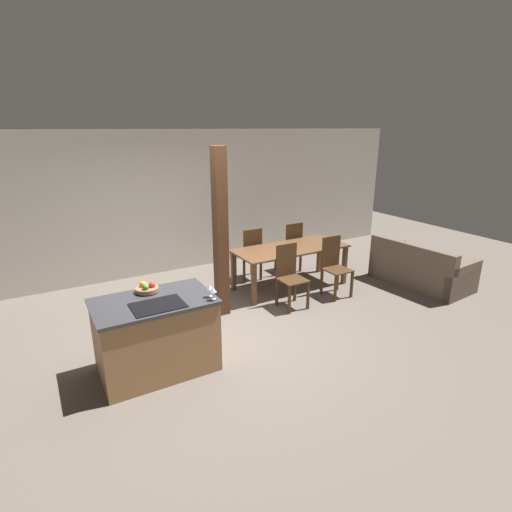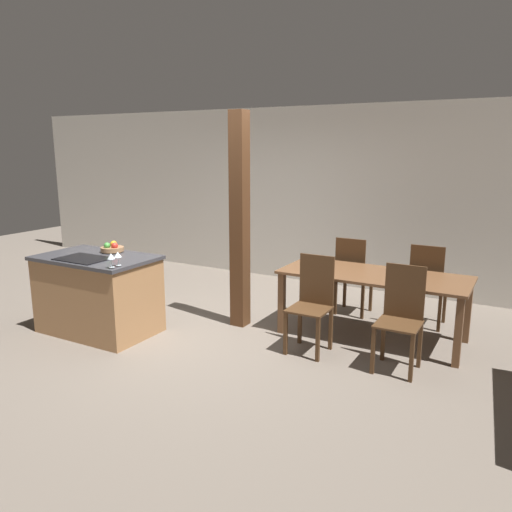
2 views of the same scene
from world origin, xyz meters
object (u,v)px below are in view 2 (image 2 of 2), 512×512
object	(u,v)px
dining_chair_near_left	(312,302)
dining_chair_far_left	(352,275)
dining_table	(374,282)
dining_chair_near_right	(401,316)
dining_chair_far_right	(427,284)
fruit_bowl	(112,248)
timber_post	(240,222)
wine_glass_middle	(118,255)
kitchen_island	(98,294)
wine_glass_near	(111,257)

from	to	relation	value
dining_chair_near_left	dining_chair_far_left	xyz separation A→B (m)	(0.00, 1.29, 0.00)
dining_table	dining_chair_near_right	size ratio (longest dim) A/B	2.02
dining_chair_near_left	dining_chair_near_right	xyz separation A→B (m)	(0.91, 0.00, 0.00)
dining_chair_near_right	dining_chair_far_right	size ratio (longest dim) A/B	1.00
fruit_bowl	dining_chair_near_right	world-z (taller)	fruit_bowl
dining_chair_far_left	timber_post	xyz separation A→B (m)	(-1.04, -1.00, 0.73)
timber_post	dining_chair_far_right	bearing A→B (deg)	27.20
wine_glass_middle	dining_table	xyz separation A→B (m)	(2.22, 1.59, -0.37)
kitchen_island	dining_chair_near_left	xyz separation A→B (m)	(2.35, 0.70, 0.07)
kitchen_island	dining_chair_near_right	world-z (taller)	dining_chair_near_right
dining_table	dining_chair_far_left	distance (m)	0.80
kitchen_island	dining_chair_near_right	xyz separation A→B (m)	(3.26, 0.70, 0.07)
fruit_bowl	dining_chair_near_right	xyz separation A→B (m)	(3.25, 0.44, -0.42)
wine_glass_near	timber_post	distance (m)	1.52
fruit_bowl	dining_chair_far_right	size ratio (longest dim) A/B	0.26
wine_glass_near	wine_glass_middle	bearing A→B (deg)	90.00
timber_post	dining_chair_near_right	bearing A→B (deg)	-8.40
timber_post	wine_glass_middle	bearing A→B (deg)	-120.34
wine_glass_near	dining_table	size ratio (longest dim) A/B	0.07
wine_glass_middle	dining_table	bearing A→B (deg)	35.58
wine_glass_near	dining_chair_far_right	world-z (taller)	wine_glass_near
dining_chair_near_right	timber_post	size ratio (longest dim) A/B	0.40
dining_chair_near_left	kitchen_island	bearing A→B (deg)	-163.46
wine_glass_near	dining_chair_far_right	size ratio (longest dim) A/B	0.14
dining_table	dining_chair_far_right	xyz separation A→B (m)	(0.45, 0.65, -0.12)
kitchen_island	dining_chair_far_left	world-z (taller)	dining_chair_far_left
wine_glass_middle	dining_chair_far_left	world-z (taller)	wine_glass_middle
kitchen_island	wine_glass_middle	world-z (taller)	wine_glass_middle
dining_chair_near_right	timber_post	distance (m)	2.10
wine_glass_middle	dining_chair_near_right	size ratio (longest dim) A/B	0.14
fruit_bowl	kitchen_island	bearing A→B (deg)	-90.93
fruit_bowl	wine_glass_near	world-z (taller)	wine_glass_near
wine_glass_near	dining_chair_near_left	world-z (taller)	wine_glass_near
wine_glass_near	wine_glass_middle	xyz separation A→B (m)	(0.00, 0.09, 0.00)
wine_glass_middle	dining_chair_far_right	xyz separation A→B (m)	(2.67, 2.23, -0.49)
fruit_bowl	dining_table	world-z (taller)	fruit_bowl
kitchen_island	dining_table	bearing A→B (deg)	25.61
wine_glass_near	dining_table	bearing A→B (deg)	37.15
dining_chair_near_left	dining_chair_far_right	bearing A→B (deg)	54.88
kitchen_island	wine_glass_near	xyz separation A→B (m)	(0.58, -0.34, 0.56)
fruit_bowl	wine_glass_middle	distance (m)	0.77
wine_glass_near	dining_chair_far_left	bearing A→B (deg)	52.84
dining_chair_far_right	dining_chair_near_right	bearing A→B (deg)	90.00
wine_glass_near	dining_chair_far_left	distance (m)	2.96
kitchen_island	dining_table	size ratio (longest dim) A/B	0.66
fruit_bowl	dining_chair_far_right	bearing A→B (deg)	28.08
wine_glass_middle	dining_chair_far_left	distance (m)	2.89
kitchen_island	dining_table	xyz separation A→B (m)	(2.80, 1.34, 0.20)
fruit_bowl	dining_chair_far_left	xyz separation A→B (m)	(2.34, 1.73, -0.42)
dining_table	dining_chair_near_right	bearing A→B (deg)	-54.88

